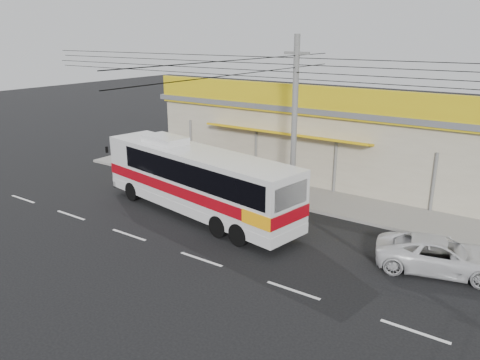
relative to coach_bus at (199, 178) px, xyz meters
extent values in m
plane|color=black|center=(2.91, -1.01, -1.86)|extent=(120.00, 120.00, 0.00)
cube|color=gray|center=(2.91, 4.99, -1.78)|extent=(30.00, 3.20, 0.15)
cube|color=#A89F88|center=(2.91, 10.59, 0.24)|extent=(22.00, 8.00, 4.20)
cube|color=#525459|center=(2.91, 10.59, 2.49)|extent=(22.60, 8.60, 0.30)
cube|color=gold|center=(2.91, 6.47, 3.04)|extent=(22.00, 0.24, 1.60)
cube|color=red|center=(0.91, 6.44, 3.04)|extent=(9.00, 0.10, 1.20)
cube|color=#147326|center=(9.41, 6.44, 3.04)|extent=(2.40, 0.10, 1.10)
cube|color=red|center=(-6.09, 6.44, 3.04)|extent=(3.00, 0.10, 1.10)
cube|color=gold|center=(0.91, 6.29, 1.14)|extent=(10.00, 1.20, 0.37)
cube|color=silver|center=(-0.18, 0.03, -0.08)|extent=(11.45, 4.24, 2.71)
cube|color=#A40711|center=(-0.18, 0.03, -0.41)|extent=(11.50, 4.29, 0.51)
cube|color=#FFA40D|center=(4.61, -0.81, -0.41)|extent=(1.89, 2.62, 0.56)
cube|color=black|center=(0.47, -0.08, 0.53)|extent=(9.62, 3.96, 1.03)
cube|color=black|center=(-5.63, 0.99, 0.34)|extent=(0.50, 2.05, 1.40)
cube|color=silver|center=(-2.48, 0.44, 1.44)|extent=(2.44, 1.68, 0.34)
cylinder|color=black|center=(-4.23, -0.33, -1.37)|extent=(1.01, 0.46, 0.97)
cylinder|color=black|center=(-3.86, 1.75, -1.37)|extent=(1.01, 0.46, 0.97)
cylinder|color=black|center=(3.42, -1.67, -1.37)|extent=(1.01, 0.46, 0.97)
cylinder|color=black|center=(3.78, 0.41, -1.37)|extent=(1.01, 0.46, 0.97)
imported|color=maroon|center=(-5.23, 5.16, -1.24)|extent=(1.81, 0.73, 0.93)
imported|color=black|center=(-9.46, 5.75, -1.22)|extent=(1.69, 0.81, 0.98)
imported|color=silver|center=(10.59, 0.74, -1.24)|extent=(4.86, 3.17, 1.24)
cylinder|color=slate|center=(3.17, 3.19, 2.28)|extent=(0.27, 0.27, 8.27)
cube|color=slate|center=(3.17, 3.19, 5.59)|extent=(1.24, 0.12, 0.12)
camera|label=1|loc=(13.36, -15.97, 6.42)|focal=35.00mm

